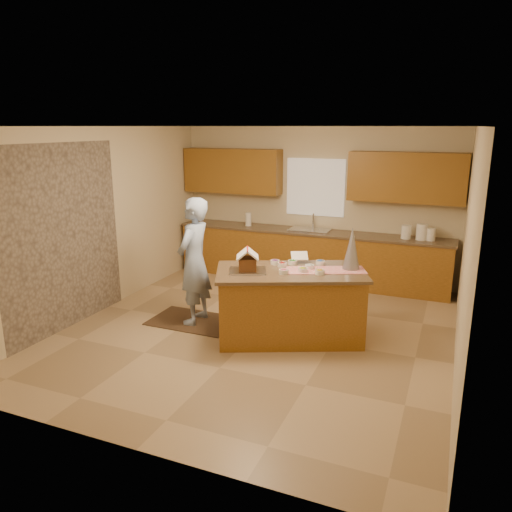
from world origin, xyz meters
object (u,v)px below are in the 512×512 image
(boy, at_px, (194,261))
(island_base, at_px, (290,306))
(tinsel_tree, at_px, (352,248))
(gingerbread_house, at_px, (248,262))

(boy, bearing_deg, island_base, 89.51)
(tinsel_tree, bearing_deg, boy, -170.09)
(island_base, distance_m, gingerbread_house, 0.82)
(boy, distance_m, gingerbread_house, 0.96)
(tinsel_tree, relative_size, gingerbread_house, 1.50)
(tinsel_tree, bearing_deg, gingerbread_house, -152.11)
(tinsel_tree, height_order, boy, boy)
(island_base, bearing_deg, tinsel_tree, 3.67)
(island_base, xyz_separation_m, tinsel_tree, (0.69, 0.36, 0.76))
(boy, relative_size, gingerbread_house, 4.83)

